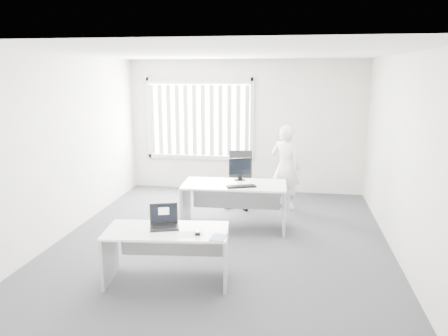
% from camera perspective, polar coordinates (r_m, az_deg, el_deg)
% --- Properties ---
extents(ground, '(6.00, 6.00, 0.00)m').
position_cam_1_polar(ground, '(6.80, -0.20, -9.52)').
color(ground, '#515158').
rests_on(ground, ground).
extents(wall_back, '(5.00, 0.02, 2.80)m').
position_cam_1_polar(wall_back, '(9.35, 2.85, 5.43)').
color(wall_back, silver).
rests_on(wall_back, ground).
extents(wall_front, '(5.00, 0.02, 2.80)m').
position_cam_1_polar(wall_front, '(3.57, -8.24, -6.45)').
color(wall_front, silver).
rests_on(wall_front, ground).
extents(wall_left, '(0.02, 6.00, 2.80)m').
position_cam_1_polar(wall_left, '(7.25, -20.12, 2.60)').
color(wall_left, silver).
rests_on(wall_left, ground).
extents(wall_right, '(0.02, 6.00, 2.80)m').
position_cam_1_polar(wall_right, '(6.49, 22.13, 1.36)').
color(wall_right, silver).
rests_on(wall_right, ground).
extents(ceiling, '(5.00, 6.00, 0.02)m').
position_cam_1_polar(ceiling, '(6.31, -0.22, 14.77)').
color(ceiling, silver).
rests_on(ceiling, wall_back).
extents(window, '(2.32, 0.06, 1.76)m').
position_cam_1_polar(window, '(9.46, -3.24, 6.42)').
color(window, beige).
rests_on(window, wall_back).
extents(blinds, '(2.20, 0.10, 1.50)m').
position_cam_1_polar(blinds, '(9.40, -3.32, 6.20)').
color(blinds, silver).
rests_on(blinds, wall_back).
extents(desk_near, '(1.55, 0.86, 0.68)m').
position_cam_1_polar(desk_near, '(5.45, -7.45, -9.86)').
color(desk_near, white).
rests_on(desk_near, ground).
extents(desk_far, '(1.71, 0.86, 0.76)m').
position_cam_1_polar(desk_far, '(7.17, 1.35, -3.71)').
color(desk_far, white).
rests_on(desk_far, ground).
extents(office_chair, '(0.68, 0.68, 1.06)m').
position_cam_1_polar(office_chair, '(8.42, 2.16, -2.79)').
color(office_chair, black).
rests_on(office_chair, ground).
extents(person, '(0.69, 0.58, 1.59)m').
position_cam_1_polar(person, '(8.25, 8.06, 0.10)').
color(person, silver).
rests_on(person, ground).
extents(laptop, '(0.43, 0.40, 0.27)m').
position_cam_1_polar(laptop, '(5.39, -7.83, -6.45)').
color(laptop, black).
rests_on(laptop, desk_near).
extents(paper_sheet, '(0.37, 0.32, 0.00)m').
position_cam_1_polar(paper_sheet, '(5.21, -4.43, -8.62)').
color(paper_sheet, white).
rests_on(paper_sheet, desk_near).
extents(mouse, '(0.08, 0.11, 0.04)m').
position_cam_1_polar(mouse, '(5.20, -3.49, -8.40)').
color(mouse, '#ACACAF').
rests_on(mouse, paper_sheet).
extents(booklet, '(0.18, 0.24, 0.01)m').
position_cam_1_polar(booklet, '(5.09, -0.77, -9.06)').
color(booklet, white).
rests_on(booklet, desk_near).
extents(keyboard, '(0.48, 0.31, 0.02)m').
position_cam_1_polar(keyboard, '(6.90, 2.30, -2.43)').
color(keyboard, black).
rests_on(keyboard, desk_far).
extents(monitor, '(0.39, 0.24, 0.38)m').
position_cam_1_polar(monitor, '(7.30, 2.09, -0.15)').
color(monitor, black).
rests_on(monitor, desk_far).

